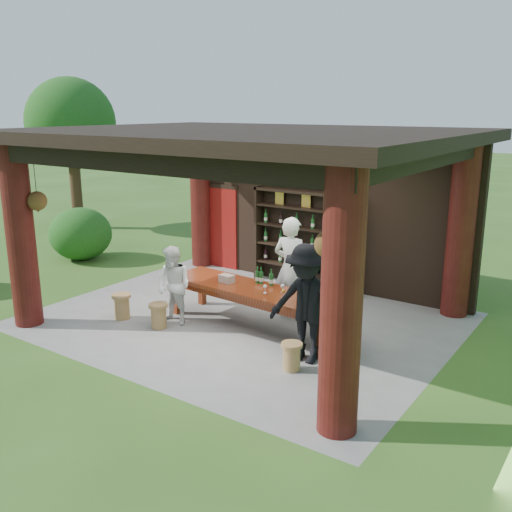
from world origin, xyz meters
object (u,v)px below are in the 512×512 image
Objects in this scene: stool_near_left at (159,315)px; stool_far_left at (122,306)px; wine_shelf at (304,239)px; napkin_basket at (227,279)px; stool_near_right at (292,356)px; tasting_table at (255,294)px; host at (291,268)px; guest_woman at (174,286)px; guest_man at (306,304)px.

stool_near_left is 0.96× the size of stool_far_left.
wine_shelf is 2.68m from napkin_basket.
tasting_table is at bearing 142.86° from stool_near_right.
tasting_table is 1.85m from stool_near_right.
napkin_basket reaches higher than stool_near_left.
host is at bearing -66.94° from wine_shelf.
wine_shelf is 1.68× the size of guest_woman.
tasting_table is (0.53, -2.66, -0.44)m from wine_shelf.
stool_near_right is at bearing -1.90° from stool_near_left.
wine_shelf reaches higher than guest_woman.
guest_woman is (-1.34, -0.65, 0.09)m from tasting_table.
wine_shelf is 3.43m from guest_woman.
stool_far_left is 3.84m from guest_man.
stool_far_left is 3.26m from host.
napkin_basket is (0.72, 0.65, 0.10)m from guest_woman.
guest_man is 2.17m from napkin_basket.
guest_woman is (-0.81, -3.31, -0.35)m from wine_shelf.
stool_near_right is 0.22× the size of host.
stool_near_right is at bearing -0.71° from stool_far_left.
stool_near_left is 0.60m from guest_woman.
guest_woman is at bearing -103.76° from wine_shelf.
wine_shelf is 4.32m from stool_near_right.
guest_woman is at bearing 77.35° from stool_near_left.
guest_man is at bearing 5.52° from stool_far_left.
stool_far_left is 0.25× the size of host.
napkin_basket is (1.70, 1.04, 0.57)m from stool_far_left.
stool_far_left reaches higher than stool_near_left.
stool_near_right is 3.76m from stool_far_left.
napkin_basket is (-2.06, 0.67, -0.12)m from guest_man.
stool_far_left is (-2.32, -1.04, -0.38)m from tasting_table.
tasting_table is 8.25× the size of stool_near_right.
stool_near_left is 2.96m from guest_man.
stool_near_left is at bearing 45.44° from host.
host reaches higher than tasting_table.
stool_far_left is 2.07m from napkin_basket.
wine_shelf is at bearing 101.23° from tasting_table.
wine_shelf is 5.10× the size of stool_far_left.
tasting_table is 7.83× the size of stool_near_left.
stool_near_left is at bearing -177.26° from guest_man.
stool_near_right is 2.85m from guest_woman.
guest_man reaches higher than stool_near_left.
host reaches higher than guest_man.
host is at bearing 124.86° from guest_man.
wine_shelf is 0.68× the size of tasting_table.
guest_man is at bearing 89.44° from stool_near_right.
napkin_basket is (-0.62, -0.00, 0.18)m from tasting_table.
stool_near_left is 1.05× the size of stool_near_right.
wine_shelf is at bearing 76.34° from stool_near_left.
wine_shelf reaches higher than guest_man.
guest_woman is 0.97m from napkin_basket.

